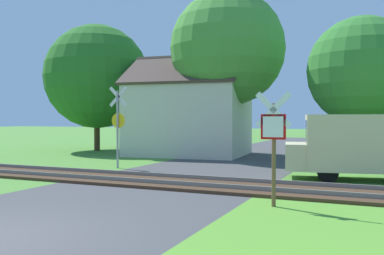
{
  "coord_description": "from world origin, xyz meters",
  "views": [
    {
      "loc": [
        6.32,
        -5.23,
        2.12
      ],
      "look_at": [
        0.5,
        8.12,
        1.8
      ],
      "focal_mm": 40.0,
      "sensor_mm": 36.0,
      "label": 1
    }
  ],
  "objects": [
    {
      "name": "tree_left",
      "position": [
        -10.54,
        17.87,
        4.82
      ],
      "size": [
        6.74,
        6.74,
        8.2
      ],
      "color": "#513823",
      "rests_on": "ground"
    },
    {
      "name": "road_asphalt",
      "position": [
        0.0,
        2.0,
        0.0
      ],
      "size": [
        6.53,
        80.0,
        0.01
      ],
      "primitive_type": "cube",
      "color": "#424244",
      "rests_on": "ground"
    },
    {
      "name": "crossing_sign_far",
      "position": [
        -3.79,
        10.08,
        2.0
      ],
      "size": [
        0.88,
        0.13,
        3.47
      ],
      "rotation": [
        0.0,
        0.0,
        -0.0
      ],
      "color": "#9E9EA5",
      "rests_on": "ground"
    },
    {
      "name": "mail_truck",
      "position": [
        5.91,
        10.37,
        1.24
      ],
      "size": [
        5.16,
        2.73,
        2.24
      ],
      "rotation": [
        0.0,
        0.0,
        1.76
      ],
      "color": "beige",
      "rests_on": "ground"
    },
    {
      "name": "tree_center",
      "position": [
        -1.36,
        17.29,
        5.96
      ],
      "size": [
        6.36,
        6.36,
        9.16
      ],
      "color": "#513823",
      "rests_on": "ground"
    },
    {
      "name": "stop_sign_near",
      "position": [
        4.05,
        4.84,
        1.64
      ],
      "size": [
        0.88,
        0.15,
        2.76
      ],
      "rotation": [
        0.0,
        0.0,
        3.12
      ],
      "color": "brown",
      "rests_on": "ground"
    },
    {
      "name": "rail_track",
      "position": [
        0.0,
        7.12,
        0.06
      ],
      "size": [
        60.0,
        2.6,
        0.22
      ],
      "color": "#422D1E",
      "rests_on": "ground"
    },
    {
      "name": "tree_right",
      "position": [
        5.63,
        16.17,
        4.3
      ],
      "size": [
        5.06,
        5.06,
        6.85
      ],
      "color": "#513823",
      "rests_on": "ground"
    },
    {
      "name": "house",
      "position": [
        -3.69,
        17.39,
        2.17
      ],
      "size": [
        7.07,
        6.27,
        5.78
      ],
      "rotation": [
        0.0,
        0.0,
        0.09
      ],
      "color": "beige",
      "rests_on": "ground"
    }
  ]
}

